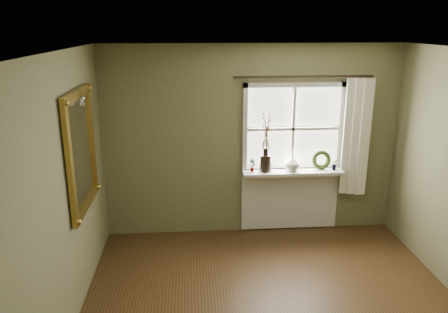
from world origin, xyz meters
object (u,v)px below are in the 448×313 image
Objects in this scene: dark_jug at (265,163)px; wreath at (321,162)px; cream_vase at (292,163)px; gilt_mirror at (81,151)px.

dark_jug is 0.86× the size of wreath.
cream_vase is 0.17× the size of gilt_mirror.
dark_jug is 0.18× the size of gilt_mirror.
dark_jug is at bearing -177.57° from wreath.
gilt_mirror is (-2.13, -1.06, 0.53)m from dark_jug.
gilt_mirror is at bearing -153.58° from dark_jug.
gilt_mirror is (-2.51, -1.06, 0.54)m from cream_vase.
gilt_mirror reaches higher than cream_vase.
dark_jug is 1.05× the size of cream_vase.
cream_vase is at bearing -174.91° from wreath.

